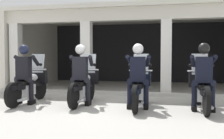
{
  "coord_description": "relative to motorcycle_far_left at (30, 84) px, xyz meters",
  "views": [
    {
      "loc": [
        1.42,
        -6.75,
        1.26
      ],
      "look_at": [
        0.0,
        0.02,
        0.93
      ],
      "focal_mm": 41.49,
      "sensor_mm": 36.0,
      "label": 1
    }
  ],
  "objects": [
    {
      "name": "motorcycle_far_right",
      "position": [
        4.54,
        0.03,
        0.0
      ],
      "size": [
        0.62,
        2.04,
        1.35
      ],
      "rotation": [
        0.0,
        0.0,
        -0.01
      ],
      "color": "black",
      "rests_on": "ground"
    },
    {
      "name": "ground_plane",
      "position": [
        2.27,
        3.23,
        -0.5
      ],
      "size": [
        80.0,
        80.0,
        0.0
      ],
      "primitive_type": "plane",
      "color": "#A8A59E"
    },
    {
      "name": "police_officer_center_left",
      "position": [
        1.51,
        -0.12,
        0.44
      ],
      "size": [
        0.63,
        0.61,
        1.58
      ],
      "rotation": [
        0.0,
        0.0,
        0.04
      ],
      "color": "black",
      "rests_on": "ground"
    },
    {
      "name": "motorcycle_center_left",
      "position": [
        1.51,
        0.17,
        0.0
      ],
      "size": [
        0.62,
        2.04,
        1.35
      ],
      "rotation": [
        0.0,
        0.0,
        0.04
      ],
      "color": "black",
      "rests_on": "ground"
    },
    {
      "name": "station_building",
      "position": [
        2.29,
        4.87,
        1.49
      ],
      "size": [
        9.45,
        5.04,
        3.1
      ],
      "color": "black",
      "rests_on": "ground"
    },
    {
      "name": "police_officer_far_left",
      "position": [
        -0.0,
        -0.28,
        0.44
      ],
      "size": [
        0.63,
        0.61,
        1.58
      ],
      "rotation": [
        0.0,
        0.0,
        -0.03
      ],
      "color": "black",
      "rests_on": "ground"
    },
    {
      "name": "motorcycle_far_left",
      "position": [
        0.0,
        0.0,
        0.0
      ],
      "size": [
        0.62,
        2.04,
        1.35
      ],
      "rotation": [
        0.0,
        0.0,
        -0.03
      ],
      "color": "black",
      "rests_on": "ground"
    },
    {
      "name": "police_officer_center_right",
      "position": [
        3.02,
        -0.29,
        0.44
      ],
      "size": [
        0.63,
        0.61,
        1.58
      ],
      "rotation": [
        0.0,
        0.0,
        0.11
      ],
      "color": "black",
      "rests_on": "ground"
    },
    {
      "name": "kerb_strip",
      "position": [
        2.29,
        1.83,
        -0.44
      ],
      "size": [
        8.95,
        0.24,
        0.12
      ],
      "primitive_type": "cube",
      "color": "#B7B5AD",
      "rests_on": "ground"
    },
    {
      "name": "motorcycle_center_right",
      "position": [
        3.02,
        -0.0,
        0.0
      ],
      "size": [
        0.62,
        2.04,
        1.35
      ],
      "rotation": [
        0.0,
        0.0,
        0.11
      ],
      "color": "black",
      "rests_on": "ground"
    },
    {
      "name": "police_officer_far_right",
      "position": [
        4.53,
        -0.25,
        0.44
      ],
      "size": [
        0.63,
        0.61,
        1.58
      ],
      "rotation": [
        0.0,
        0.0,
        -0.01
      ],
      "color": "black",
      "rests_on": "ground"
    }
  ]
}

